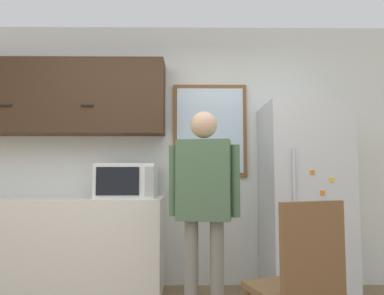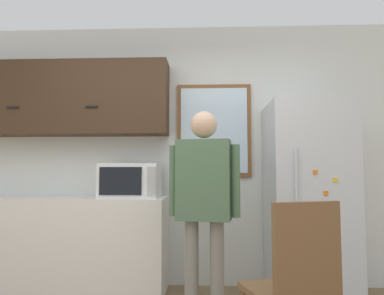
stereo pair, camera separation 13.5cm
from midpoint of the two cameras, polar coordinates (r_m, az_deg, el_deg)
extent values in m
cube|color=silver|center=(3.62, -6.17, -0.90)|extent=(6.00, 0.06, 2.70)
cube|color=silver|center=(3.64, -24.59, -14.76)|extent=(2.24, 0.57, 0.90)
cube|color=#3D2819|center=(3.78, -23.08, 7.66)|extent=(2.24, 0.31, 0.75)
cube|color=black|center=(3.78, -29.63, 6.15)|extent=(0.12, 0.01, 0.01)
cube|color=black|center=(3.47, -18.17, 6.69)|extent=(0.12, 0.01, 0.01)
cube|color=white|center=(3.35, -11.88, -5.43)|extent=(0.55, 0.40, 0.33)
cube|color=black|center=(3.16, -13.51, -5.47)|extent=(0.39, 0.01, 0.25)
cube|color=#B2B2B2|center=(3.11, -8.41, -5.56)|extent=(0.08, 0.01, 0.26)
cylinder|color=gray|center=(2.86, -1.54, -19.58)|extent=(0.11, 0.11, 0.77)
cylinder|color=gray|center=(2.83, 2.75, -19.73)|extent=(0.11, 0.11, 0.77)
cube|color=#4C6B4C|center=(2.74, 0.58, -5.39)|extent=(0.45, 0.29, 0.63)
sphere|color=#D8AD8C|center=(2.77, 0.57, 3.80)|extent=(0.22, 0.22, 0.22)
cylinder|color=#4C6B4C|center=(2.79, -4.55, -5.50)|extent=(0.07, 0.07, 0.57)
cylinder|color=#4C6B4C|center=(2.72, 5.85, -5.52)|extent=(0.07, 0.07, 0.57)
cube|color=silver|center=(3.38, 17.02, -8.25)|extent=(0.71, 0.68, 1.79)
cylinder|color=silver|center=(2.97, 15.43, -6.08)|extent=(0.02, 0.02, 0.63)
cube|color=yellow|center=(3.08, 21.11, -5.05)|extent=(0.04, 0.01, 0.04)
cube|color=orange|center=(3.03, 18.22, -3.93)|extent=(0.04, 0.01, 0.04)
cube|color=orange|center=(3.06, 19.76, -7.11)|extent=(0.04, 0.01, 0.04)
cube|color=red|center=(3.03, 17.90, -9.24)|extent=(0.04, 0.01, 0.04)
cube|color=brown|center=(2.26, 14.51, -22.16)|extent=(0.56, 0.56, 0.04)
cube|color=brown|center=(2.03, 17.69, -15.93)|extent=(0.40, 0.17, 0.52)
cube|color=brown|center=(3.59, 1.93, 2.83)|extent=(0.77, 0.04, 0.97)
cube|color=silver|center=(3.56, 1.94, 2.87)|extent=(0.69, 0.01, 0.89)
camera|label=1|loc=(0.07, -91.42, 0.11)|focal=32.00mm
camera|label=2|loc=(0.07, 88.58, -0.11)|focal=32.00mm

